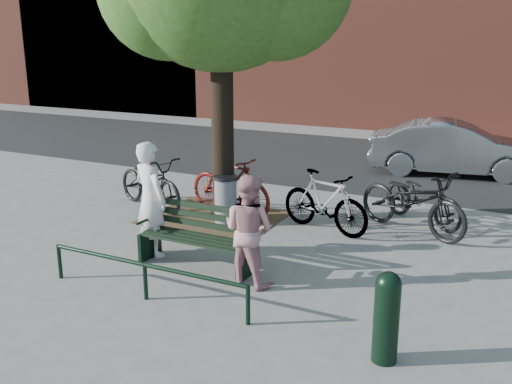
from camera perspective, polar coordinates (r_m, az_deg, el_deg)
The scene contains 15 objects.
ground at distance 8.58m, azimuth -5.98°, elevation -7.49°, with size 90.00×90.00×0.00m, color gray.
dirt_pit at distance 10.83m, azimuth -4.14°, elevation -2.54°, with size 2.40×2.00×0.02m, color brown.
road at distance 16.07m, azimuth 10.66°, elevation 3.07°, with size 40.00×7.00×0.01m, color black.
park_bench at distance 8.47m, azimuth -5.78°, elevation -4.32°, with size 1.74×0.54×0.97m.
guard_railing at distance 7.53m, azimuth -11.06°, elevation -7.69°, with size 3.06×0.06×0.51m.
person_left at distance 8.90m, azimuth -10.49°, elevation -0.71°, with size 0.66×0.43×1.80m, color silver.
person_right at distance 7.75m, azimuth -0.75°, elevation -3.82°, with size 0.75×0.59×1.55m, color #B47C80.
bollard at distance 6.16m, azimuth 12.93°, elevation -11.81°, with size 0.27×0.27×1.00m.
litter_bin at distance 10.35m, azimuth -3.05°, elevation -0.78°, with size 0.44×0.44×0.90m.
bicycle_a at distance 11.50m, azimuth -10.53°, elevation 0.99°, with size 0.70×2.02×1.06m, color black.
bicycle_b at distance 10.91m, azimuth -2.62°, elevation 0.73°, with size 0.55×1.93×1.16m, color #4F0D0B.
bicycle_c at distance 10.23m, azimuth 15.38°, elevation -0.84°, with size 0.76×2.17×1.14m, color black.
bicycle_d at distance 10.00m, azimuth 6.89°, elevation -0.96°, with size 0.51×1.79×1.08m, color gray.
bicycle_e at distance 10.82m, azimuth 16.37°, elevation -0.51°, with size 0.65×1.86×0.97m, color black.
parked_car at distance 14.90m, azimuth 19.22°, elevation 4.14°, with size 1.42×4.07×1.34m, color slate.
Camera 1 is at (4.36, -6.62, 3.28)m, focal length 40.00 mm.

